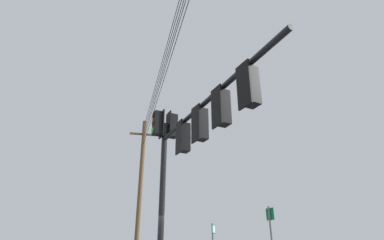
{
  "coord_description": "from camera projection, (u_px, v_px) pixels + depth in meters",
  "views": [
    {
      "loc": [
        6.43,
        -9.07,
        1.36
      ],
      "look_at": [
        2.67,
        -1.9,
        4.98
      ],
      "focal_mm": 28.18,
      "sensor_mm": 36.0,
      "label": 1
    }
  ],
  "objects": [
    {
      "name": "utility_pole_wooden",
      "position": [
        140.0,
        191.0,
        18.87
      ],
      "size": [
        1.55,
        1.29,
        9.76
      ],
      "color": "brown",
      "rests_on": "ground"
    },
    {
      "name": "signal_mast_assembly",
      "position": [
        186.0,
        139.0,
        9.01
      ],
      "size": [
        5.62,
        4.37,
        6.24
      ],
      "color": "black",
      "rests_on": "ground"
    },
    {
      "name": "overhead_wire_span",
      "position": [
        172.0,
        39.0,
        11.54
      ],
      "size": [
        13.51,
        15.0,
        1.63
      ],
      "color": "black"
    }
  ]
}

